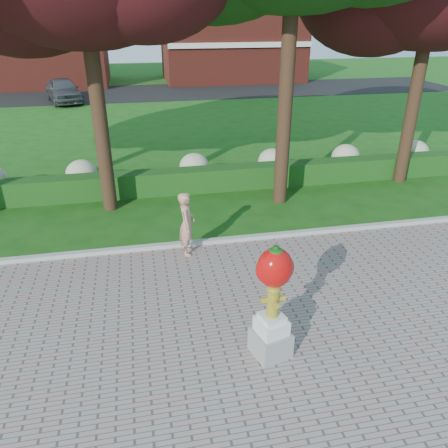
{
  "coord_description": "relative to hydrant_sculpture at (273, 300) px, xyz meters",
  "views": [
    {
      "loc": [
        -0.96,
        -7.28,
        5.73
      ],
      "look_at": [
        0.71,
        1.0,
        1.58
      ],
      "focal_mm": 35.0,
      "sensor_mm": 36.0,
      "label": 1
    }
  ],
  "objects": [
    {
      "name": "parked_car",
      "position": [
        -6.78,
        26.55,
        -0.41
      ],
      "size": [
        3.2,
        5.08,
        1.61
      ],
      "primitive_type": "imported",
      "rotation": [
        0.0,
        0.0,
        0.29
      ],
      "color": "#45494D",
      "rests_on": "street"
    },
    {
      "name": "lawn_hedge",
      "position": [
        -1.09,
        8.38,
        -0.83
      ],
      "size": [
        24.0,
        0.7,
        0.8
      ],
      "primitive_type": "cube",
      "color": "#194212",
      "rests_on": "ground"
    },
    {
      "name": "hydrant_sculpture",
      "position": [
        0.0,
        0.0,
        0.0
      ],
      "size": [
        0.76,
        0.76,
        2.25
      ],
      "rotation": [
        0.0,
        0.0,
        0.28
      ],
      "color": "gray",
      "rests_on": "walkway"
    },
    {
      "name": "woman",
      "position": [
        -1.02,
        3.98,
        -0.35
      ],
      "size": [
        0.49,
        0.67,
        1.69
      ],
      "primitive_type": "imported",
      "rotation": [
        0.0,
        0.0,
        1.42
      ],
      "color": "tan",
      "rests_on": "walkway"
    },
    {
      "name": "building_left",
      "position": [
        -11.09,
        35.38,
        2.27
      ],
      "size": [
        14.0,
        8.0,
        7.0
      ],
      "primitive_type": "cube",
      "color": "maroon",
      "rests_on": "ground"
    },
    {
      "name": "curb",
      "position": [
        -1.09,
        4.38,
        -1.16
      ],
      "size": [
        40.0,
        0.18,
        0.15
      ],
      "primitive_type": "cube",
      "color": "#ADADA5",
      "rests_on": "ground"
    },
    {
      "name": "building_right",
      "position": [
        6.91,
        35.38,
        1.97
      ],
      "size": [
        12.0,
        8.0,
        6.4
      ],
      "primitive_type": "cube",
      "color": "maroon",
      "rests_on": "ground"
    },
    {
      "name": "street",
      "position": [
        -1.09,
        29.38,
        -1.22
      ],
      "size": [
        50.0,
        8.0,
        0.02
      ],
      "primitive_type": "cube",
      "color": "black",
      "rests_on": "ground"
    },
    {
      "name": "ground",
      "position": [
        -1.09,
        1.38,
        -1.23
      ],
      "size": [
        100.0,
        100.0,
        0.0
      ],
      "primitive_type": "plane",
      "color": "#194B12",
      "rests_on": "ground"
    },
    {
      "name": "hydrangea_row",
      "position": [
        -0.52,
        9.38,
        -0.68
      ],
      "size": [
        20.1,
        1.1,
        0.99
      ],
      "color": "#B4BA8E",
      "rests_on": "ground"
    }
  ]
}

